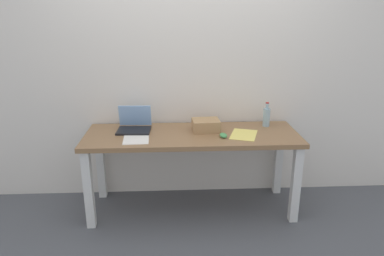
% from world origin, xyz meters
% --- Properties ---
extents(ground_plane, '(8.00, 8.00, 0.00)m').
position_xyz_m(ground_plane, '(0.00, 0.00, 0.00)').
color(ground_plane, '#515459').
extents(back_wall, '(5.20, 0.08, 2.60)m').
position_xyz_m(back_wall, '(0.00, 0.38, 1.30)').
color(back_wall, silver).
rests_on(back_wall, ground).
extents(desk, '(1.86, 0.64, 0.73)m').
position_xyz_m(desk, '(0.00, 0.00, 0.63)').
color(desk, olive).
rests_on(desk, ground).
extents(laptop_left, '(0.30, 0.26, 0.21)m').
position_xyz_m(laptop_left, '(-0.51, 0.11, 0.78)').
color(laptop_left, black).
rests_on(laptop_left, desk).
extents(beer_bottle, '(0.06, 0.06, 0.23)m').
position_xyz_m(beer_bottle, '(0.70, 0.17, 0.82)').
color(beer_bottle, '#99B7C1').
rests_on(beer_bottle, desk).
extents(computer_mouse, '(0.07, 0.11, 0.03)m').
position_xyz_m(computer_mouse, '(0.26, -0.11, 0.75)').
color(computer_mouse, '#4C9E56').
rests_on(computer_mouse, desk).
extents(cardboard_box, '(0.25, 0.21, 0.10)m').
position_xyz_m(cardboard_box, '(0.13, 0.07, 0.78)').
color(cardboard_box, tan).
rests_on(cardboard_box, desk).
extents(paper_sheet_front_right, '(0.29, 0.35, 0.00)m').
position_xyz_m(paper_sheet_front_right, '(0.44, -0.06, 0.73)').
color(paper_sheet_front_right, '#F4E06B').
rests_on(paper_sheet_front_right, desk).
extents(paper_sheet_front_left, '(0.23, 0.31, 0.00)m').
position_xyz_m(paper_sheet_front_left, '(-0.47, -0.10, 0.73)').
color(paper_sheet_front_left, white).
rests_on(paper_sheet_front_left, desk).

